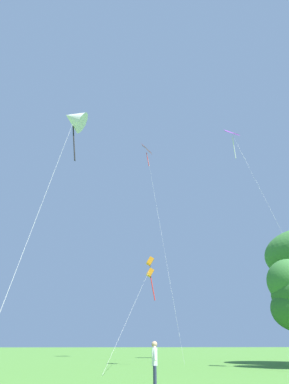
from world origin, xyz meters
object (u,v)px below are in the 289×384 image
kite_orange_box (150,268)px  kite_purple_streamer (234,141)px  person_with_spool (155,360)px  kite_white_distant (74,119)px  kite_pink_low (147,155)px

kite_orange_box → kite_purple_streamer: size_ratio=0.33×
kite_orange_box → person_with_spool: (-1.88, -13.91, -6.28)m
kite_white_distant → kite_orange_box: bearing=58.0°
kite_pink_low → kite_white_distant: size_ratio=1.80×
kite_white_distant → person_with_spool: (4.35, -3.96, -13.30)m
kite_white_distant → person_with_spool: 14.54m
kite_pink_low → kite_white_distant: bearing=-110.1°
person_with_spool → kite_pink_low: bearing=82.7°
kite_orange_box → kite_white_distant: (-6.23, -9.95, 7.03)m
kite_orange_box → kite_white_distant: bearing=-122.0°
kite_purple_streamer → kite_white_distant: (-17.36, -14.00, -9.73)m
kite_orange_box → person_with_spool: size_ratio=5.64×
kite_purple_streamer → kite_white_distant: kite_purple_streamer is taller
kite_pink_low → person_with_spool: 34.52m
kite_pink_low → kite_white_distant: 24.34m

